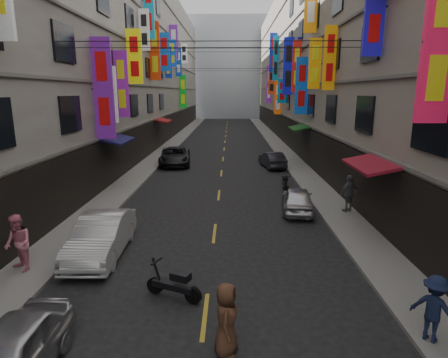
{
  "coord_description": "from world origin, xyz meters",
  "views": [
    {
      "loc": [
        0.66,
        3.12,
        5.81
      ],
      "look_at": [
        0.49,
        12.85,
        3.55
      ],
      "focal_mm": 30.0,
      "sensor_mm": 36.0,
      "label": 1
    }
  ],
  "objects_px": {
    "car_left_mid": "(101,236)",
    "car_left_far": "(175,156)",
    "pedestrian_lfar": "(18,243)",
    "pedestrian_rfar": "(349,193)",
    "scooter_far_right": "(285,184)",
    "scooter_crossing": "(174,285)",
    "pedestrian_crossing": "(226,319)",
    "car_right_far": "(272,160)",
    "pedestrian_rnear": "(434,308)",
    "car_right_mid": "(297,199)"
  },
  "relations": [
    {
      "from": "car_right_mid",
      "to": "car_left_far",
      "type": "bearing_deg",
      "value": -50.55
    },
    {
      "from": "car_left_mid",
      "to": "pedestrian_lfar",
      "type": "relative_size",
      "value": 2.38
    },
    {
      "from": "scooter_crossing",
      "to": "car_right_far",
      "type": "xyz_separation_m",
      "value": [
        4.9,
        19.38,
        0.19
      ]
    },
    {
      "from": "pedestrian_rnear",
      "to": "pedestrian_rfar",
      "type": "xyz_separation_m",
      "value": [
        1.02,
        9.76,
        0.1
      ]
    },
    {
      "from": "car_right_mid",
      "to": "pedestrian_rnear",
      "type": "xyz_separation_m",
      "value": [
        1.4,
        -10.07,
        0.3
      ]
    },
    {
      "from": "pedestrian_rnear",
      "to": "pedestrian_crossing",
      "type": "relative_size",
      "value": 0.94
    },
    {
      "from": "car_left_far",
      "to": "pedestrian_lfar",
      "type": "height_order",
      "value": "pedestrian_lfar"
    },
    {
      "from": "car_left_far",
      "to": "car_right_mid",
      "type": "height_order",
      "value": "car_left_far"
    },
    {
      "from": "scooter_crossing",
      "to": "pedestrian_rfar",
      "type": "relative_size",
      "value": 0.93
    },
    {
      "from": "scooter_crossing",
      "to": "pedestrian_rnear",
      "type": "distance_m",
      "value": 6.62
    },
    {
      "from": "car_left_far",
      "to": "pedestrian_crossing",
      "type": "bearing_deg",
      "value": -84.71
    },
    {
      "from": "pedestrian_rnear",
      "to": "pedestrian_rfar",
      "type": "height_order",
      "value": "pedestrian_rfar"
    },
    {
      "from": "pedestrian_crossing",
      "to": "scooter_far_right",
      "type": "bearing_deg",
      "value": -9.22
    },
    {
      "from": "scooter_crossing",
      "to": "pedestrian_rfar",
      "type": "distance_m",
      "value": 10.79
    },
    {
      "from": "pedestrian_rfar",
      "to": "scooter_far_right",
      "type": "bearing_deg",
      "value": -85.31
    },
    {
      "from": "car_right_mid",
      "to": "pedestrian_rnear",
      "type": "bearing_deg",
      "value": 104.46
    },
    {
      "from": "scooter_crossing",
      "to": "pedestrian_rfar",
      "type": "height_order",
      "value": "pedestrian_rfar"
    },
    {
      "from": "scooter_crossing",
      "to": "pedestrian_lfar",
      "type": "xyz_separation_m",
      "value": [
        -5.24,
        1.42,
        0.62
      ]
    },
    {
      "from": "car_right_far",
      "to": "pedestrian_lfar",
      "type": "relative_size",
      "value": 2.02
    },
    {
      "from": "scooter_crossing",
      "to": "car_left_mid",
      "type": "bearing_deg",
      "value": 70.81
    },
    {
      "from": "car_left_mid",
      "to": "car_left_far",
      "type": "distance_m",
      "value": 17.44
    },
    {
      "from": "scooter_crossing",
      "to": "car_right_far",
      "type": "relative_size",
      "value": 0.44
    },
    {
      "from": "car_right_far",
      "to": "scooter_crossing",
      "type": "bearing_deg",
      "value": 66.2
    },
    {
      "from": "scooter_crossing",
      "to": "car_left_far",
      "type": "bearing_deg",
      "value": 32.41
    },
    {
      "from": "scooter_crossing",
      "to": "pedestrian_crossing",
      "type": "relative_size",
      "value": 0.98
    },
    {
      "from": "pedestrian_crossing",
      "to": "pedestrian_rfar",
      "type": "bearing_deg",
      "value": -25.91
    },
    {
      "from": "pedestrian_lfar",
      "to": "pedestrian_rfar",
      "type": "distance_m",
      "value": 14.16
    },
    {
      "from": "car_left_mid",
      "to": "car_right_mid",
      "type": "height_order",
      "value": "car_left_mid"
    },
    {
      "from": "scooter_crossing",
      "to": "car_left_mid",
      "type": "height_order",
      "value": "car_left_mid"
    },
    {
      "from": "car_left_far",
      "to": "car_right_far",
      "type": "bearing_deg",
      "value": -12.82
    },
    {
      "from": "pedestrian_rfar",
      "to": "car_left_far",
      "type": "bearing_deg",
      "value": -76.38
    },
    {
      "from": "car_right_far",
      "to": "pedestrian_rfar",
      "type": "relative_size",
      "value": 2.1
    },
    {
      "from": "pedestrian_lfar",
      "to": "pedestrian_rnear",
      "type": "xyz_separation_m",
      "value": [
        11.58,
        -3.3,
        -0.14
      ]
    },
    {
      "from": "car_left_mid",
      "to": "pedestrian_crossing",
      "type": "relative_size",
      "value": 2.62
    },
    {
      "from": "pedestrian_rfar",
      "to": "pedestrian_lfar",
      "type": "bearing_deg",
      "value": 1.23
    },
    {
      "from": "car_left_mid",
      "to": "pedestrian_rfar",
      "type": "relative_size",
      "value": 2.48
    },
    {
      "from": "car_right_mid",
      "to": "pedestrian_rnear",
      "type": "height_order",
      "value": "pedestrian_rnear"
    },
    {
      "from": "car_right_far",
      "to": "pedestrian_rfar",
      "type": "xyz_separation_m",
      "value": [
        2.46,
        -11.5,
        0.4
      ]
    },
    {
      "from": "car_right_mid",
      "to": "pedestrian_rfar",
      "type": "distance_m",
      "value": 2.48
    },
    {
      "from": "car_right_mid",
      "to": "car_right_far",
      "type": "height_order",
      "value": "car_right_far"
    },
    {
      "from": "scooter_far_right",
      "to": "car_right_far",
      "type": "height_order",
      "value": "car_right_far"
    },
    {
      "from": "car_left_mid",
      "to": "pedestrian_lfar",
      "type": "height_order",
      "value": "pedestrian_lfar"
    },
    {
      "from": "pedestrian_lfar",
      "to": "car_left_far",
      "type": "bearing_deg",
      "value": 120.63
    },
    {
      "from": "car_left_far",
      "to": "car_left_mid",
      "type": "bearing_deg",
      "value": -96.29
    },
    {
      "from": "car_right_far",
      "to": "pedestrian_rnear",
      "type": "distance_m",
      "value": 21.31
    },
    {
      "from": "pedestrian_lfar",
      "to": "pedestrian_rfar",
      "type": "xyz_separation_m",
      "value": [
        12.6,
        6.45,
        -0.04
      ]
    },
    {
      "from": "scooter_far_right",
      "to": "car_left_mid",
      "type": "xyz_separation_m",
      "value": [
        -7.95,
        -9.16,
        0.3
      ]
    },
    {
      "from": "pedestrian_lfar",
      "to": "pedestrian_rfar",
      "type": "relative_size",
      "value": 1.04
    },
    {
      "from": "scooter_far_right",
      "to": "pedestrian_lfar",
      "type": "xyz_separation_m",
      "value": [
        -10.12,
        -10.64,
        0.62
      ]
    },
    {
      "from": "scooter_far_right",
      "to": "pedestrian_crossing",
      "type": "relative_size",
      "value": 1.05
    }
  ]
}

